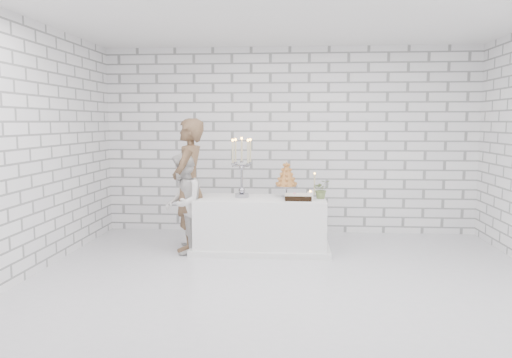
% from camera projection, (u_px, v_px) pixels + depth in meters
% --- Properties ---
extents(ground, '(6.00, 5.00, 0.01)m').
position_uv_depth(ground, '(287.00, 279.00, 5.68)').
color(ground, silver).
rests_on(ground, ground).
extents(ceiling, '(6.00, 5.00, 0.01)m').
position_uv_depth(ceiling, '(289.00, 11.00, 5.34)').
color(ceiling, white).
rests_on(ceiling, ground).
extents(wall_back, '(6.00, 0.01, 3.00)m').
position_uv_depth(wall_back, '(289.00, 141.00, 7.99)').
color(wall_back, white).
rests_on(wall_back, ground).
extents(wall_front, '(6.00, 0.01, 3.00)m').
position_uv_depth(wall_front, '(284.00, 172.00, 3.03)').
color(wall_front, white).
rests_on(wall_front, ground).
extents(wall_left, '(0.01, 5.00, 3.00)m').
position_uv_depth(wall_left, '(30.00, 148.00, 5.73)').
color(wall_left, white).
rests_on(wall_left, ground).
extents(cake_table, '(1.80, 0.80, 0.75)m').
position_uv_depth(cake_table, '(261.00, 224.00, 6.93)').
color(cake_table, white).
rests_on(cake_table, ground).
extents(groom, '(0.52, 0.73, 1.86)m').
position_uv_depth(groom, '(189.00, 185.00, 6.89)').
color(groom, brown).
rests_on(groom, ground).
extents(bride, '(0.59, 0.72, 1.39)m').
position_uv_depth(bride, '(183.00, 203.00, 6.77)').
color(bride, silver).
rests_on(bride, ground).
extents(candelabra, '(0.36, 0.36, 0.85)m').
position_uv_depth(candelabra, '(242.00, 167.00, 6.88)').
color(candelabra, '#94949D').
rests_on(candelabra, cake_table).
extents(croquembouche, '(0.41, 0.41, 0.50)m').
position_uv_depth(croquembouche, '(286.00, 179.00, 6.95)').
color(croquembouche, '#A2622C').
rests_on(croquembouche, cake_table).
extents(chocolate_cake, '(0.36, 0.26, 0.08)m').
position_uv_depth(chocolate_cake, '(298.00, 197.00, 6.69)').
color(chocolate_cake, black).
rests_on(chocolate_cake, cake_table).
extents(pillar_candle, '(0.09, 0.09, 0.12)m').
position_uv_depth(pillar_candle, '(310.00, 196.00, 6.63)').
color(pillar_candle, white).
rests_on(pillar_candle, cake_table).
extents(extra_taper, '(0.07, 0.07, 0.32)m').
position_uv_depth(extra_taper, '(314.00, 185.00, 6.99)').
color(extra_taper, beige).
rests_on(extra_taper, cake_table).
extents(flowers, '(0.27, 0.24, 0.26)m').
position_uv_depth(flowers, '(321.00, 189.00, 6.80)').
color(flowers, '#4C6333').
rests_on(flowers, cake_table).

